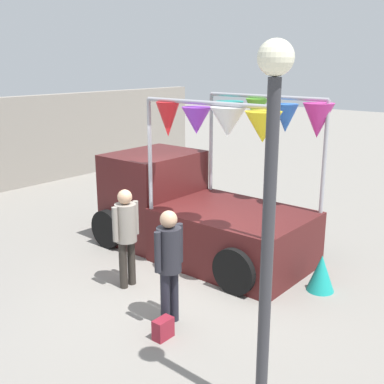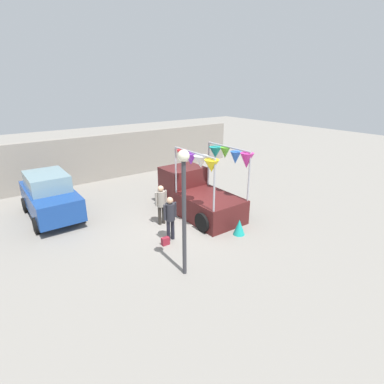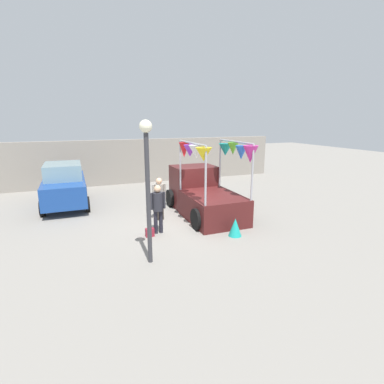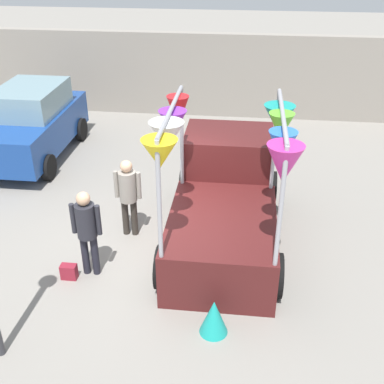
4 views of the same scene
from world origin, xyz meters
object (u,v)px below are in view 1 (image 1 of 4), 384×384
at_px(handbag, 163,329).
at_px(street_lamp, 270,187).
at_px(person_customer, 169,257).
at_px(person_vendor, 126,229).
at_px(vendor_truck, 192,205).
at_px(folded_kite_bundle_teal, 321,273).

distance_m(handbag, street_lamp, 2.95).
xyz_separation_m(person_customer, street_lamp, (-0.77, -1.97, 1.47)).
distance_m(person_customer, handbag, 0.95).
xyz_separation_m(person_vendor, handbag, (-0.76, -1.51, -0.84)).
xyz_separation_m(handbag, street_lamp, (-0.42, -1.77, 2.32)).
xyz_separation_m(vendor_truck, handbag, (-2.64, -1.70, -0.77)).
distance_m(vendor_truck, handbag, 3.23).
bearing_deg(person_customer, folded_kite_bundle_teal, -27.40).
height_order(vendor_truck, folded_kite_bundle_teal, vendor_truck).
distance_m(vendor_truck, folded_kite_bundle_teal, 2.75).
bearing_deg(folded_kite_bundle_teal, street_lamp, -165.49).
bearing_deg(handbag, folded_kite_bundle_teal, -20.47).
bearing_deg(folded_kite_bundle_teal, vendor_truck, 89.91).
height_order(person_vendor, handbag, person_vendor).
relative_size(handbag, folded_kite_bundle_teal, 0.47).
relative_size(vendor_truck, handbag, 14.83).
height_order(person_vendor, folded_kite_bundle_teal, person_vendor).
height_order(person_customer, folded_kite_bundle_teal, person_customer).
xyz_separation_m(vendor_truck, street_lamp, (-3.05, -3.47, 1.56)).
height_order(person_customer, street_lamp, street_lamp).
height_order(vendor_truck, person_customer, vendor_truck).
xyz_separation_m(handbag, folded_kite_bundle_teal, (2.63, -0.98, 0.16)).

